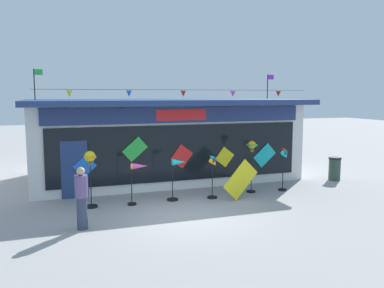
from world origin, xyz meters
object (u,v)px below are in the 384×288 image
at_px(wind_spinner_right, 252,154).
at_px(kite_shop_building, 163,138).
at_px(wind_spinner_far_left, 90,165).
at_px(person_near_camera, 82,198).
at_px(wind_spinner_left, 138,172).
at_px(wind_spinner_far_right, 284,162).
at_px(wind_spinner_center_left, 177,171).
at_px(wind_spinner_center_right, 213,173).
at_px(trash_bin, 335,169).
at_px(display_kite_on_ground, 241,180).

bearing_deg(wind_spinner_right, kite_shop_building, 120.88).
xyz_separation_m(wind_spinner_far_left, person_near_camera, (-0.42, -2.04, -0.53)).
distance_m(wind_spinner_far_left, person_near_camera, 2.15).
height_order(wind_spinner_left, wind_spinner_far_right, wind_spinner_far_right).
relative_size(wind_spinner_left, wind_spinner_center_left, 0.97).
distance_m(wind_spinner_center_right, wind_spinner_right, 1.78).
relative_size(wind_spinner_center_left, person_near_camera, 0.85).
relative_size(kite_shop_building, wind_spinner_center_right, 7.35).
distance_m(wind_spinner_left, trash_bin, 8.59).
distance_m(wind_spinner_left, display_kite_on_ground, 3.49).
bearing_deg(kite_shop_building, trash_bin, -25.36).
height_order(wind_spinner_far_left, wind_spinner_center_left, wind_spinner_far_left).
height_order(wind_spinner_center_right, wind_spinner_right, wind_spinner_right).
distance_m(kite_shop_building, wind_spinner_left, 4.54).
xyz_separation_m(wind_spinner_far_right, person_near_camera, (-7.39, -1.94, -0.22)).
height_order(kite_shop_building, trash_bin, kite_shop_building).
bearing_deg(wind_spinner_right, wind_spinner_left, -177.00).
xyz_separation_m(kite_shop_building, display_kite_on_ground, (1.48, -4.59, -1.02)).
xyz_separation_m(wind_spinner_far_left, wind_spinner_right, (5.73, 0.08, 0.06)).
distance_m(wind_spinner_center_left, wind_spinner_far_right, 4.12).
distance_m(wind_spinner_left, wind_spinner_center_right, 2.58).
bearing_deg(kite_shop_building, wind_spinner_center_left, -98.52).
xyz_separation_m(wind_spinner_center_left, wind_spinner_far_right, (4.12, -0.05, 0.09)).
bearing_deg(wind_spinner_far_left, wind_spinner_left, -5.57).
height_order(wind_spinner_right, wind_spinner_far_right, wind_spinner_right).
distance_m(wind_spinner_far_right, trash_bin, 3.22).
xyz_separation_m(wind_spinner_far_left, wind_spinner_center_right, (4.06, -0.25, -0.47)).
bearing_deg(wind_spinner_center_left, person_near_camera, -148.56).
relative_size(wind_spinner_left, person_near_camera, 0.82).
xyz_separation_m(wind_spinner_left, wind_spinner_center_left, (1.36, 0.10, -0.09)).
bearing_deg(person_near_camera, wind_spinner_left, 116.56).
bearing_deg(wind_spinner_left, wind_spinner_right, 3.00).
bearing_deg(wind_spinner_right, wind_spinner_center_right, -168.84).
bearing_deg(person_near_camera, wind_spinner_center_right, 93.46).
distance_m(wind_spinner_left, person_near_camera, 2.69).
relative_size(wind_spinner_far_left, trash_bin, 1.86).
distance_m(kite_shop_building, wind_spinner_center_right, 4.28).
xyz_separation_m(wind_spinner_far_right, trash_bin, (3.04, 0.89, -0.58)).
relative_size(wind_spinner_far_left, wind_spinner_right, 0.95).
distance_m(wind_spinner_far_left, wind_spinner_far_right, 6.98).
bearing_deg(kite_shop_building, person_near_camera, -122.98).
relative_size(wind_spinner_far_right, person_near_camera, 0.97).
height_order(wind_spinner_left, wind_spinner_right, wind_spinner_right).
bearing_deg(trash_bin, wind_spinner_center_left, -173.34).
relative_size(wind_spinner_center_left, wind_spinner_right, 0.74).
relative_size(wind_spinner_far_left, wind_spinner_center_right, 1.20).
distance_m(wind_spinner_center_right, wind_spinner_far_right, 2.91).
height_order(wind_spinner_far_left, trash_bin, wind_spinner_far_left).
bearing_deg(wind_spinner_left, kite_shop_building, 64.26).
xyz_separation_m(wind_spinner_right, display_kite_on_ground, (-0.81, -0.76, -0.75)).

